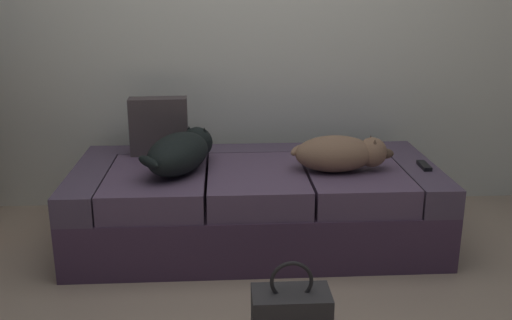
# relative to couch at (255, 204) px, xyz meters

# --- Properties ---
(couch) EXTENTS (2.03, 0.95, 0.45)m
(couch) POSITION_rel_couch_xyz_m (0.00, 0.00, 0.00)
(couch) COLOR #462F47
(couch) RESTS_ON ground
(dog_dark) EXTENTS (0.44, 0.61, 0.22)m
(dog_dark) POSITION_rel_couch_xyz_m (-0.41, -0.07, 0.34)
(dog_dark) COLOR black
(dog_dark) RESTS_ON couch
(dog_tan) EXTENTS (0.58, 0.26, 0.20)m
(dog_tan) POSITION_rel_couch_xyz_m (0.46, -0.12, 0.33)
(dog_tan) COLOR #836149
(dog_tan) RESTS_ON couch
(tv_remote) EXTENTS (0.05, 0.15, 0.02)m
(tv_remote) POSITION_rel_couch_xyz_m (0.94, -0.09, 0.24)
(tv_remote) COLOR black
(tv_remote) RESTS_ON couch
(throw_pillow) EXTENTS (0.34, 0.13, 0.34)m
(throw_pillow) POSITION_rel_couch_xyz_m (-0.56, 0.28, 0.40)
(throw_pillow) COLOR #433939
(throw_pillow) RESTS_ON couch
(handbag) EXTENTS (0.32, 0.18, 0.38)m
(handbag) POSITION_rel_couch_xyz_m (0.09, -1.03, -0.10)
(handbag) COLOR #312E2F
(handbag) RESTS_ON ground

